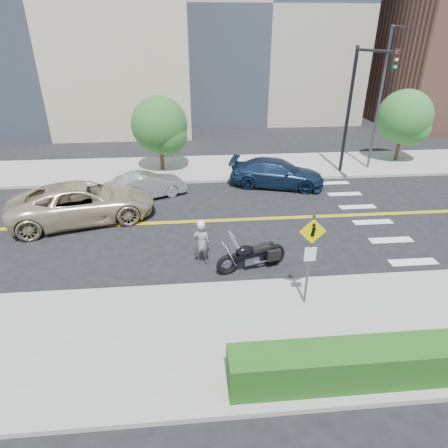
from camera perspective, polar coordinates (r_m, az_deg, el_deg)
ground_plane at (r=17.16m, az=-7.53°, el=0.27°), size 120.00×120.00×0.00m
sidewalk_near at (r=10.91m, az=-8.65°, el=-17.09°), size 60.00×5.00×0.15m
sidewalk_far at (r=24.09m, az=-7.07°, el=8.35°), size 60.00×5.00×0.15m
building_mid at (r=42.06m, az=5.27°, el=29.90°), size 18.00×14.00×20.00m
hedge at (r=10.55m, az=27.10°, el=-17.95°), size 9.00×0.90×1.00m
lamp_post at (r=24.79m, az=22.57°, el=16.85°), size 0.16×0.16×8.00m
traffic_light at (r=22.59m, az=19.69°, el=17.87°), size 0.28×4.50×7.00m
pedestrian_sign at (r=11.17m, az=13.00°, el=-4.20°), size 0.78×0.08×3.00m
motorcyclist at (r=13.65m, az=-3.45°, el=-2.76°), size 0.63×0.44×1.74m
motorcycle at (r=13.37m, az=4.31°, el=-3.86°), size 2.71×1.49×1.58m
suv at (r=18.06m, az=-20.69°, el=3.13°), size 6.84×4.45×1.75m
parked_car_silver at (r=19.85m, az=-11.79°, el=5.76°), size 4.26×2.93×1.33m
parked_car_blue at (r=21.22m, az=8.06°, el=7.68°), size 5.57×3.51×1.50m
tree_far_a at (r=23.26m, az=-9.82°, el=14.65°), size 3.32×3.32×4.53m
tree_far_b at (r=27.32m, az=25.79°, el=14.48°), size 3.38×3.38×4.67m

